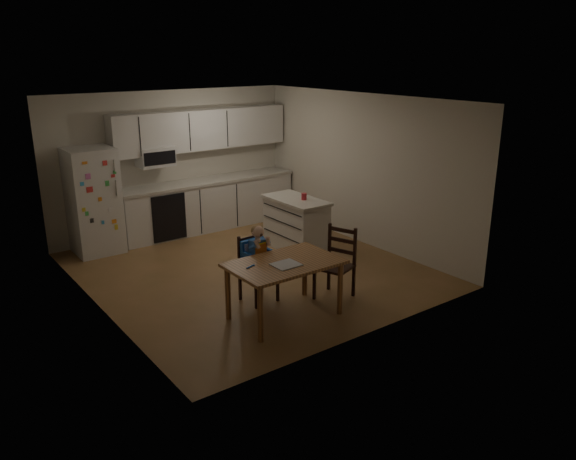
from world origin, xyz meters
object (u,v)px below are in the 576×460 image
Objects in this scene: refrigerator at (94,201)px; chair_booster at (256,255)px; kitchen_island at (296,224)px; chair_side at (338,258)px; dining_table at (284,269)px; red_cup at (304,196)px.

chair_booster is (1.06, -3.10, -0.23)m from refrigerator.
refrigerator is at bearing 145.67° from kitchen_island.
chair_side is at bearing -33.02° from chair_booster.
refrigerator is at bearing 105.20° from chair_booster.
dining_table is 1.41× the size of chair_side.
dining_table is at bearing -133.61° from red_cup.
refrigerator is 3.87m from dining_table.
chair_booster is 1.09× the size of chair_side.
kitchen_island is at bearing 34.66° from chair_booster.
refrigerator is 4.16m from chair_side.
chair_side is at bearing -113.72° from red_cup.
red_cup reaches higher than kitchen_island.
refrigerator is 3.36m from red_cup.
chair_booster is (-0.00, 0.61, 0.00)m from dining_table.
refrigerator is at bearing -170.89° from chair_side.
chair_side is (0.94, -0.53, -0.09)m from chair_booster.
refrigerator is at bearing 105.92° from dining_table.
refrigerator reaches higher than chair_side.
refrigerator reaches higher than chair_booster.
red_cup is 2.45m from dining_table.
chair_side is (-0.67, -1.81, 0.10)m from kitchen_island.
kitchen_island is 2.07m from chair_booster.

